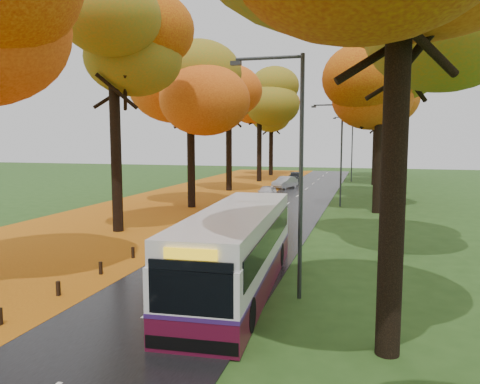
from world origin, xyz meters
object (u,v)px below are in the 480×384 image
at_px(car_white, 267,193).
at_px(car_silver, 285,182).
at_px(car_dark, 295,177).
at_px(streetlamp_near, 293,157).
at_px(bus, 237,248).
at_px(streetlamp_far, 350,143).
at_px(streetlamp_mid, 338,146).

height_order(car_white, car_silver, car_silver).
distance_m(car_silver, car_dark, 7.34).
height_order(streetlamp_near, car_white, streetlamp_near).
bearing_deg(car_white, car_silver, 87.63).
xyz_separation_m(bus, car_dark, (-4.30, 40.99, -0.89)).
xyz_separation_m(streetlamp_near, streetlamp_far, (0.00, 44.00, 0.00)).
xyz_separation_m(streetlamp_near, car_white, (-6.13, 24.19, -4.06)).
bearing_deg(car_white, streetlamp_near, -78.92).
bearing_deg(car_dark, streetlamp_near, -90.38).
height_order(car_white, car_dark, car_white).
bearing_deg(streetlamp_mid, car_silver, 117.64).
bearing_deg(car_white, car_dark, 87.40).
relative_size(streetlamp_far, car_white, 2.22).
relative_size(streetlamp_near, bus, 0.74).
height_order(bus, car_white, bus).
bearing_deg(car_white, bus, -83.31).
relative_size(car_white, car_silver, 0.96).
bearing_deg(streetlamp_mid, car_dark, 108.07).
bearing_deg(streetlamp_near, car_silver, 100.45).
height_order(streetlamp_mid, streetlamp_far, same).
xyz_separation_m(streetlamp_mid, car_dark, (-6.30, 19.30, -4.09)).
distance_m(bus, car_white, 24.25).
bearing_deg(streetlamp_mid, car_white, 160.31).
relative_size(streetlamp_mid, car_silver, 2.13).
xyz_separation_m(car_silver, car_dark, (-0.03, 7.34, -0.04)).
height_order(streetlamp_near, streetlamp_mid, same).
bearing_deg(streetlamp_near, car_white, 104.23).
xyz_separation_m(streetlamp_far, car_dark, (-6.30, -2.70, -4.09)).
relative_size(streetlamp_mid, bus, 0.74).
xyz_separation_m(streetlamp_mid, car_white, (-6.13, 2.19, -4.06)).
distance_m(streetlamp_near, streetlamp_far, 44.00).
xyz_separation_m(streetlamp_far, car_white, (-6.13, -19.81, -4.06)).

